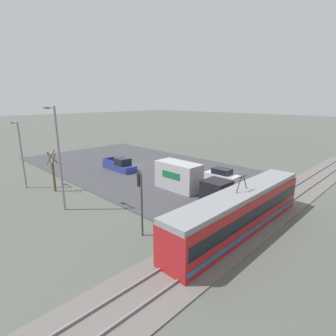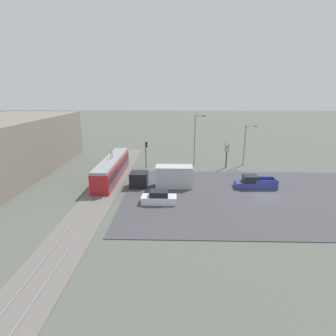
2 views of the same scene
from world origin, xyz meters
The scene contains 11 objects.
ground_plane centered at (0.00, 0.00, 0.00)m, with size 320.00×320.00×0.00m, color #565B51.
road_surface centered at (0.00, 0.00, 0.04)m, with size 21.77×37.14×0.08m.
rail_bed centered at (0.00, 21.82, 0.05)m, with size 56.96×4.40×0.22m.
light_rail_tram centered at (7.19, 21.82, 1.63)m, with size 15.54×2.57×4.33m.
box_truck centered at (3.39, 13.22, 1.50)m, with size 2.44×8.95×3.07m.
pickup_truck centered at (3.22, 0.43, 0.77)m, with size 1.95×5.79×1.84m.
sedan_car_0 centered at (-2.55, 13.81, 0.74)m, with size 1.74×4.32×1.61m.
traffic_light_pole centered at (12.94, 17.01, 3.14)m, with size 0.28×0.47×4.80m.
street_tree centered at (13.43, 2.65, 2.09)m, with size 1.09×0.91×4.60m.
street_lamp_near_crossing centered at (14.91, 8.12, 5.32)m, with size 0.36×1.95×9.36m.
street_lamp_mid_block centered at (15.29, -1.13, 4.39)m, with size 0.36×1.95×7.55m.
Camera 1 is at (24.18, 30.90, 9.86)m, focal length 28.00 mm.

